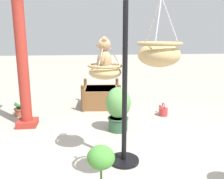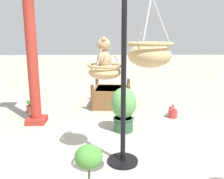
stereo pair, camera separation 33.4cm
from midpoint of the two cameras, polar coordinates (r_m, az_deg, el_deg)
ground_plane at (r=3.73m, az=3.72°, el=-15.69°), size 40.00×40.00×0.00m
display_pole_central at (r=3.28m, az=5.65°, el=-6.71°), size 0.44×0.44×2.26m
hanging_basket_with_teddy at (r=3.26m, az=1.20°, el=4.55°), size 0.48×0.48×0.55m
teddy_bear at (r=3.24m, az=0.81°, el=8.06°), size 0.31×0.28×0.46m
hanging_basket_left_high at (r=2.34m, az=13.20°, el=8.49°), size 0.44×0.44×0.66m
greenhouse_pillar_left at (r=4.90m, az=-16.93°, el=7.75°), size 0.40×0.40×2.89m
wooden_planter_box at (r=6.09m, az=1.48°, el=-1.64°), size 1.05×1.03×0.66m
potted_plant_fern_front at (r=4.46m, az=4.98°, el=-4.48°), size 0.48×0.48×0.85m
potted_plant_tall_leafy at (r=5.88m, az=-16.87°, el=-4.19°), size 0.38×0.38×0.31m
potted_plant_bushy_green at (r=2.49m, az=-1.49°, el=-20.24°), size 0.27×0.27×0.75m
watering_can at (r=5.50m, az=16.15°, el=-5.50°), size 0.35×0.20×0.30m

